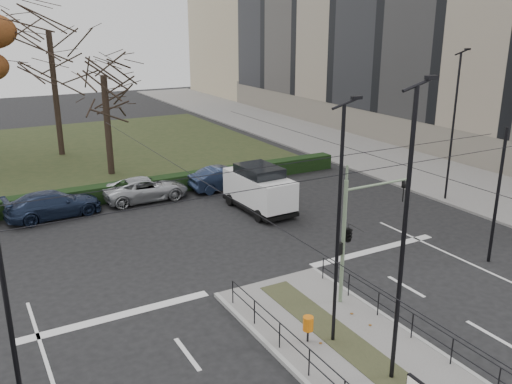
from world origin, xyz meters
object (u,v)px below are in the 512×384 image
at_px(streetlamp_sidewalk, 453,125).
at_px(bare_tree_near, 104,83).
at_px(bare_tree_center, 49,40).
at_px(parked_car_fifth, 225,178).
at_px(streetlamp_median_near, 404,237).
at_px(parked_car_fourth, 146,189).
at_px(parked_car_third, 53,204).
at_px(streetlamp_median_far, 339,225).
at_px(traffic_light, 350,232).
at_px(litter_bin, 308,324).
at_px(white_van, 259,187).

relative_size(streetlamp_sidewalk, bare_tree_near, 0.97).
distance_m(bare_tree_center, parked_car_fifth, 17.98).
height_order(streetlamp_median_near, parked_car_fourth, streetlamp_median_near).
xyz_separation_m(streetlamp_sidewalk, parked_car_third, (-20.65, 8.36, -3.77)).
xyz_separation_m(streetlamp_median_far, streetlamp_sidewalk, (14.80, 8.73, 0.32)).
height_order(traffic_light, parked_car_fourth, traffic_light).
xyz_separation_m(streetlamp_sidewalk, parked_car_fourth, (-15.37, 8.76, -3.81)).
xyz_separation_m(streetlamp_median_far, bare_tree_center, (-2.82, 31.47, 4.59)).
distance_m(litter_bin, bare_tree_center, 32.21).
relative_size(traffic_light, streetlamp_median_far, 0.59).
bearing_deg(parked_car_fifth, litter_bin, 163.60).
bearing_deg(parked_car_third, bare_tree_near, -41.76).
distance_m(traffic_light, streetlamp_sidewalk, 14.55).
relative_size(streetlamp_median_near, parked_car_third, 1.74).
xyz_separation_m(litter_bin, bare_tree_center, (-2.03, 31.13, 7.99)).
relative_size(streetlamp_median_far, bare_tree_near, 0.90).
distance_m(streetlamp_median_near, parked_car_fifth, 20.31).
distance_m(white_van, bare_tree_near, 13.43).
height_order(streetlamp_median_near, parked_car_fifth, streetlamp_median_near).
relative_size(traffic_light, parked_car_fourth, 0.95).
bearing_deg(streetlamp_sidewalk, traffic_light, -151.92).
bearing_deg(bare_tree_near, traffic_light, -82.34).
xyz_separation_m(parked_car_fourth, white_van, (4.94, -4.85, 0.64)).
distance_m(litter_bin, streetlamp_sidewalk, 18.09).
bearing_deg(parked_car_fourth, white_van, -134.42).
relative_size(traffic_light, white_van, 0.96).
bearing_deg(traffic_light, streetlamp_median_near, -111.67).
xyz_separation_m(streetlamp_median_far, parked_car_third, (-5.84, 17.09, -3.45)).
bearing_deg(streetlamp_median_near, bare_tree_near, 92.69).
relative_size(litter_bin, bare_tree_near, 0.10).
bearing_deg(traffic_light, bare_tree_near, 97.66).
bearing_deg(bare_tree_center, parked_car_fourth, -80.86).
xyz_separation_m(litter_bin, streetlamp_median_far, (0.79, -0.34, 3.40)).
bearing_deg(bare_tree_near, streetlamp_median_far, -87.82).
bearing_deg(bare_tree_center, parked_car_third, -101.88).
xyz_separation_m(streetlamp_median_near, streetlamp_median_far, (-0.33, 2.41, -0.39)).
height_order(traffic_light, parked_car_fifth, traffic_light).
relative_size(streetlamp_median_near, streetlamp_sidewalk, 1.02).
relative_size(litter_bin, parked_car_fourth, 0.18).
distance_m(parked_car_fourth, white_van, 6.95).
height_order(streetlamp_sidewalk, bare_tree_center, bare_tree_center).
bearing_deg(traffic_light, parked_car_third, 117.50).
height_order(traffic_light, parked_car_third, traffic_light).
bearing_deg(bare_tree_center, bare_tree_near, -75.78).
height_order(parked_car_fourth, bare_tree_near, bare_tree_near).
bearing_deg(litter_bin, parked_car_fifth, 72.74).
bearing_deg(parked_car_fourth, parked_car_fifth, -94.28).
bearing_deg(streetlamp_median_near, parked_car_fourth, 92.58).
bearing_deg(parked_car_fifth, traffic_light, 171.97).
relative_size(litter_bin, bare_tree_center, 0.07).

